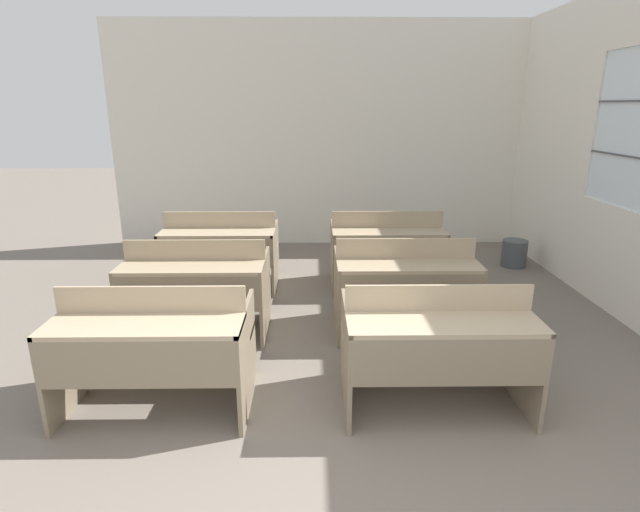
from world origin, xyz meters
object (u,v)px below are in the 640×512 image
at_px(bench_front_left, 155,344).
at_px(wastepaper_bin, 514,253).
at_px(bench_second_right, 404,282).
at_px(bench_third_left, 221,248).
at_px(bench_third_right, 386,247).
at_px(bench_second_left, 197,284).
at_px(bench_front_right, 436,342).

xyz_separation_m(bench_front_left, wastepaper_bin, (3.56, 3.03, -0.29)).
xyz_separation_m(bench_second_right, bench_third_left, (-1.81, 1.15, 0.00)).
distance_m(bench_third_left, wastepaper_bin, 3.63).
bearing_deg(bench_third_right, bench_second_left, -147.23).
bearing_deg(bench_front_right, bench_front_left, -180.00).
xyz_separation_m(bench_second_left, bench_third_right, (1.82, 1.17, 0.00)).
bearing_deg(bench_third_left, bench_front_left, -90.55).
relative_size(bench_front_right, wastepaper_bin, 3.60).
relative_size(bench_front_right, bench_second_left, 1.00).
height_order(bench_front_right, bench_second_right, same).
bearing_deg(bench_front_right, bench_second_right, 90.24).
height_order(bench_front_left, bench_third_right, same).
bearing_deg(bench_front_left, wastepaper_bin, 40.34).
relative_size(bench_front_left, bench_third_left, 1.00).
bearing_deg(bench_front_left, bench_third_right, 51.43).
distance_m(bench_front_right, bench_third_right, 2.31).
relative_size(bench_front_left, wastepaper_bin, 3.60).
height_order(bench_front_right, bench_third_right, same).
bearing_deg(wastepaper_bin, bench_front_left, -139.66).
relative_size(bench_front_left, bench_second_right, 1.00).
bearing_deg(bench_front_right, bench_third_left, 128.26).
height_order(bench_second_right, bench_third_right, same).
relative_size(bench_second_right, wastepaper_bin, 3.60).
relative_size(bench_second_right, bench_third_right, 1.00).
bearing_deg(bench_third_left, bench_second_right, -32.33).
relative_size(bench_second_left, bench_second_right, 1.00).
xyz_separation_m(bench_front_left, bench_third_right, (1.84, 2.31, 0.00)).
bearing_deg(bench_third_left, wastepaper_bin, 11.53).
height_order(bench_second_right, wastepaper_bin, bench_second_right).
xyz_separation_m(bench_second_left, bench_second_right, (1.81, 0.02, 0.00)).
bearing_deg(bench_third_right, bench_front_right, -90.00).
relative_size(bench_front_right, bench_third_left, 1.00).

